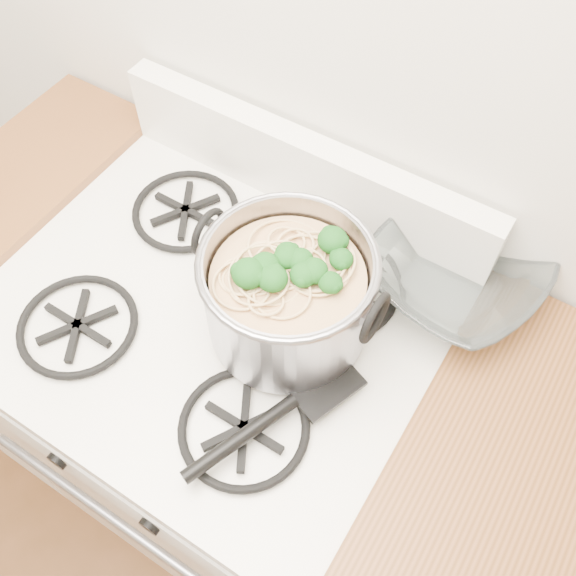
# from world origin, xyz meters

# --- Properties ---
(gas_range) EXTENTS (0.76, 0.66, 0.92)m
(gas_range) POSITION_xyz_m (0.00, 1.26, 0.44)
(gas_range) COLOR white
(gas_range) RESTS_ON ground
(counter_left) EXTENTS (0.25, 0.65, 0.92)m
(counter_left) POSITION_xyz_m (-0.51, 1.26, 0.46)
(counter_left) COLOR silver
(counter_left) RESTS_ON ground
(stock_pot) EXTENTS (0.30, 0.27, 0.19)m
(stock_pot) POSITION_xyz_m (0.13, 1.30, 1.01)
(stock_pot) COLOR gray
(stock_pot) RESTS_ON gas_range
(spatula) EXTENTS (0.38, 0.39, 0.02)m
(spatula) POSITION_xyz_m (0.24, 1.24, 0.94)
(spatula) COLOR black
(spatula) RESTS_ON gas_range
(glass_bowl) EXTENTS (0.14, 0.14, 0.03)m
(glass_bowl) POSITION_xyz_m (0.33, 1.52, 0.94)
(glass_bowl) COLOR white
(glass_bowl) RESTS_ON gas_range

